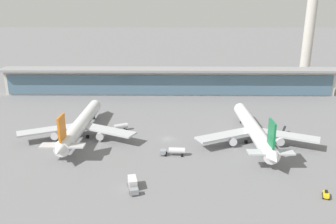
{
  "coord_description": "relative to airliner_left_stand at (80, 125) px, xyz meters",
  "views": [
    {
      "loc": [
        1.69,
        -123.44,
        51.05
      ],
      "look_at": [
        0.0,
        11.62,
        7.29
      ],
      "focal_mm": 36.6,
      "sensor_mm": 36.0,
      "label": 1
    }
  ],
  "objects": [
    {
      "name": "airliner_centre_stand",
      "position": [
        66.8,
        -4.48,
        0.0
      ],
      "size": [
        45.78,
        59.39,
        15.84
      ],
      "color": "white",
      "rests_on": "ground"
    },
    {
      "name": "service_truck_near_nose_olive",
      "position": [
        80.13,
        2.41,
        -4.18
      ],
      "size": [
        4.46,
        6.61,
        2.7
      ],
      "color": "olive",
      "rests_on": "ground"
    },
    {
      "name": "service_truck_under_wing_red",
      "position": [
        13.83,
        6.46,
        -3.28
      ],
      "size": [
        8.71,
        5.82,
        2.95
      ],
      "color": "#B21E1E",
      "rests_on": "ground"
    },
    {
      "name": "terminal_building",
      "position": [
        34.25,
        65.83,
        2.88
      ],
      "size": [
        189.89,
        12.8,
        15.2
      ],
      "color": "beige",
      "rests_on": "ground"
    },
    {
      "name": "service_truck_by_tail_grey",
      "position": [
        24.88,
        -39.43,
        -3.3
      ],
      "size": [
        3.85,
        7.63,
        3.1
      ],
      "color": "gray",
      "rests_on": "ground"
    },
    {
      "name": "airliner_left_stand",
      "position": [
        0.0,
        0.0,
        0.0
      ],
      "size": [
        45.78,
        59.36,
        15.84
      ],
      "color": "white",
      "rests_on": "ground"
    },
    {
      "name": "ground_plane",
      "position": [
        34.25,
        -1.95,
        -4.99
      ],
      "size": [
        1200.0,
        1200.0,
        0.0
      ],
      "primitive_type": "plane",
      "color": "slate"
    },
    {
      "name": "service_truck_on_taxiway_grey",
      "position": [
        36.57,
        -16.85,
        -3.28
      ],
      "size": [
        8.7,
        2.86,
        2.95
      ],
      "color": "gray",
      "rests_on": "ground"
    },
    {
      "name": "control_tower",
      "position": [
        122.49,
        97.2,
        36.78
      ],
      "size": [
        12.0,
        12.0,
        76.77
      ],
      "color": "beige",
      "rests_on": "ground"
    },
    {
      "name": "service_truck_mid_apron_yellow",
      "position": [
        78.01,
        -43.14,
        -4.12
      ],
      "size": [
        2.53,
        3.26,
        2.05
      ],
      "color": "yellow",
      "rests_on": "ground"
    }
  ]
}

